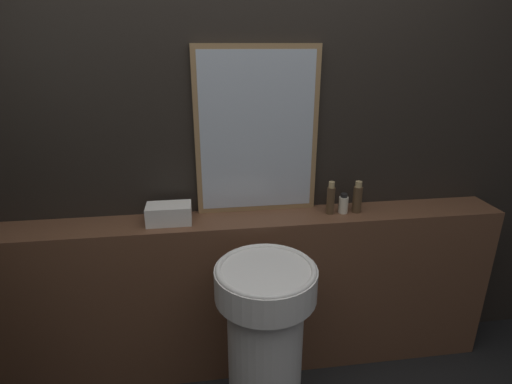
# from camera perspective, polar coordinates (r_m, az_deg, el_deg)

# --- Properties ---
(wall_back) EXTENTS (8.00, 0.06, 2.50)m
(wall_back) POSITION_cam_1_polar(r_m,az_deg,el_deg) (2.00, -1.63, 7.46)
(wall_back) COLOR black
(wall_back) RESTS_ON ground_plane
(vanity_counter) EXTENTS (2.61, 0.24, 0.89)m
(vanity_counter) POSITION_cam_1_polar(r_m,az_deg,el_deg) (2.20, -0.97, -14.35)
(vanity_counter) COLOR brown
(vanity_counter) RESTS_ON ground_plane
(pedestal_sink) EXTENTS (0.42, 0.42, 0.86)m
(pedestal_sink) POSITION_cam_1_polar(r_m,az_deg,el_deg) (1.87, 1.31, -20.77)
(pedestal_sink) COLOR white
(pedestal_sink) RESTS_ON ground_plane
(mirror) EXTENTS (0.60, 0.03, 0.81)m
(mirror) POSITION_cam_1_polar(r_m,az_deg,el_deg) (1.95, 0.13, 8.51)
(mirror) COLOR #937047
(mirror) RESTS_ON vanity_counter
(towel_stack) EXTENTS (0.21, 0.12, 0.09)m
(towel_stack) POSITION_cam_1_polar(r_m,az_deg,el_deg) (1.96, -12.32, -3.04)
(towel_stack) COLOR silver
(towel_stack) RESTS_ON vanity_counter
(shampoo_bottle) EXTENTS (0.04, 0.04, 0.17)m
(shampoo_bottle) POSITION_cam_1_polar(r_m,az_deg,el_deg) (2.04, 10.62, -0.98)
(shampoo_bottle) COLOR #4C3823
(shampoo_bottle) RESTS_ON vanity_counter
(conditioner_bottle) EXTENTS (0.05, 0.05, 0.10)m
(conditioner_bottle) POSITION_cam_1_polar(r_m,az_deg,el_deg) (2.07, 12.37, -1.67)
(conditioner_bottle) COLOR beige
(conditioner_bottle) RESTS_ON vanity_counter
(lotion_bottle) EXTENTS (0.05, 0.05, 0.16)m
(lotion_bottle) POSITION_cam_1_polar(r_m,az_deg,el_deg) (2.08, 14.28, -0.83)
(lotion_bottle) COLOR #4C3823
(lotion_bottle) RESTS_ON vanity_counter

